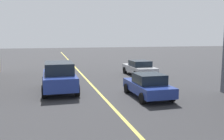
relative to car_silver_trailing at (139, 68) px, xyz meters
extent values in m
cube|color=#D8C64C|center=(-4.80, 4.90, -0.70)|extent=(80.00, 0.16, 0.01)
cube|color=#B7BABF|center=(0.05, 0.00, -0.11)|extent=(4.40, 1.80, 0.55)
cube|color=#19232D|center=(-0.17, 0.00, 0.42)|extent=(1.85, 1.58, 0.50)
cylinder|color=black|center=(1.50, 0.86, -0.38)|extent=(0.64, 0.22, 0.64)
cylinder|color=black|center=(1.50, -0.86, -0.38)|extent=(0.64, 0.22, 0.64)
cylinder|color=black|center=(-1.40, 0.86, -0.38)|extent=(0.64, 0.22, 0.64)
cylinder|color=black|center=(-1.40, -0.86, -0.38)|extent=(0.64, 0.22, 0.64)
cube|color=navy|center=(-4.65, 7.27, 0.08)|extent=(4.70, 1.95, 0.80)
cube|color=#19232D|center=(-4.65, 7.27, 0.83)|extent=(2.59, 1.72, 0.70)
cylinder|color=black|center=(-6.20, 6.33, -0.32)|extent=(0.76, 0.27, 0.76)
cylinder|color=black|center=(-6.20, 8.20, -0.32)|extent=(0.76, 0.27, 0.76)
cylinder|color=black|center=(-3.10, 6.33, -0.32)|extent=(0.76, 0.27, 0.76)
cylinder|color=black|center=(-3.10, 8.20, -0.32)|extent=(0.76, 0.27, 0.76)
cube|color=navy|center=(-7.47, 2.40, -0.13)|extent=(3.90, 1.75, 0.55)
cube|color=#19232D|center=(-7.66, 2.40, 0.42)|extent=(1.64, 1.54, 0.55)
cylinder|color=black|center=(-6.18, 3.24, -0.40)|extent=(0.60, 0.21, 0.60)
cylinder|color=black|center=(-6.18, 1.56, -0.40)|extent=(0.60, 0.21, 0.60)
cylinder|color=black|center=(-8.76, 3.24, -0.40)|extent=(0.60, 0.21, 0.60)
cylinder|color=black|center=(-8.76, 1.56, -0.40)|extent=(0.60, 0.21, 0.60)
camera|label=1|loc=(-20.25, 7.97, 2.81)|focal=38.99mm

